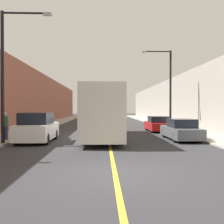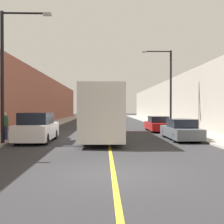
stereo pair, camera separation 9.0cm
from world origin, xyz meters
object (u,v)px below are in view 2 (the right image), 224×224
Objects in this scene: street_lamp_left at (7,67)px; pedestrian at (5,126)px; bus at (102,112)px; parked_suv_left at (37,128)px; car_right_mid at (158,124)px; street_lamp_right at (168,84)px; car_right_near at (181,130)px.

street_lamp_left reaches higher than pedestrian.
bus is 2.53× the size of parked_suv_left.
car_right_mid is 4.39m from street_lamp_right.
car_right_near is at bearing -97.64° from street_lamp_right.
car_right_mid is 13.58m from pedestrian.
street_lamp_right is 15.82m from pedestrian.
street_lamp_left reaches higher than car_right_near.
car_right_near is 8.92m from street_lamp_right.
parked_suv_left is at bearing 46.02° from street_lamp_left.
bus is 1.48× the size of street_lamp_right.
bus is at bearing 16.68° from pedestrian.
street_lamp_right is at bearing 39.99° from street_lamp_left.
street_lamp_right is (12.11, 10.15, 0.00)m from street_lamp_left.
pedestrian reaches higher than car_right_near.
bus reaches higher than pedestrian.
parked_suv_left is at bearing -140.88° from street_lamp_right.
street_lamp_right is at bearing 39.12° from parked_suv_left.
parked_suv_left reaches higher than car_right_near.
street_lamp_left is at bearing -65.27° from pedestrian.
street_lamp_left is at bearing -140.01° from street_lamp_right.
parked_suv_left is at bearing -142.10° from car_right_mid.
bus is 7.43m from car_right_mid.
parked_suv_left is 0.96× the size of car_right_near.
car_right_mid is (-0.24, 6.55, -0.01)m from car_right_near.
car_right_mid is at bearing 39.06° from street_lamp_left.
parked_suv_left is at bearing -175.37° from car_right_near.
street_lamp_left is (-1.39, -1.44, 3.73)m from parked_suv_left.
bus reaches higher than parked_suv_left.
car_right_mid is at bearing 31.38° from pedestrian.
bus is 5.75m from car_right_near.
street_lamp_right is (1.30, 1.38, 3.95)m from car_right_mid.
car_right_near is 11.84m from pedestrian.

